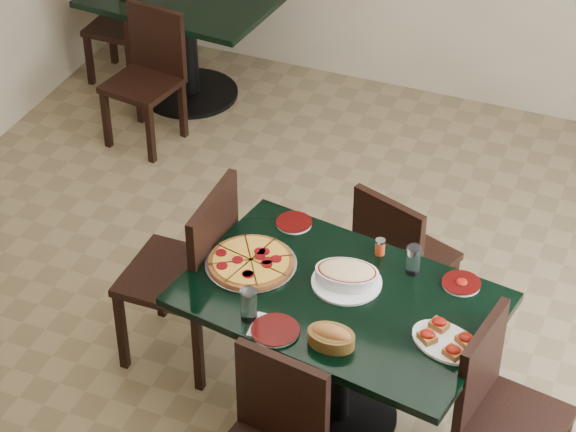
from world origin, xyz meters
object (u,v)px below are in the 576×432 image
at_px(main_table, 339,327).
at_px(pepperoni_pizza, 251,262).
at_px(lasagna_casserole, 347,275).
at_px(back_chair_near, 149,70).
at_px(bruschetta_platter, 446,339).
at_px(chair_right, 499,404).
at_px(chair_left, 192,267).
at_px(back_chair_left, 128,21).
at_px(chair_far, 399,255).
at_px(bread_basket, 331,337).
at_px(back_table, 186,25).

distance_m(main_table, pepperoni_pizza, 0.48).
height_order(pepperoni_pizza, lasagna_casserole, lasagna_casserole).
height_order(back_chair_near, pepperoni_pizza, back_chair_near).
bearing_deg(pepperoni_pizza, bruschetta_platter, -9.81).
xyz_separation_m(chair_right, bruschetta_platter, (-0.25, -0.01, 0.29)).
distance_m(back_chair_near, lasagna_casserole, 2.64).
relative_size(chair_left, back_chair_left, 1.23).
distance_m(main_table, chair_far, 0.71).
bearing_deg(bruschetta_platter, chair_left, -167.39).
distance_m(chair_far, back_chair_near, 2.31).
relative_size(chair_far, back_chair_left, 1.05).
distance_m(pepperoni_pizza, bread_basket, 0.61).
bearing_deg(lasagna_casserole, pepperoni_pizza, 176.49).
bearing_deg(pepperoni_pizza, chair_right, -7.05).
height_order(lasagna_casserole, bread_basket, lasagna_casserole).
bearing_deg(chair_far, lasagna_casserole, 104.24).
xyz_separation_m(chair_left, bread_basket, (0.85, -0.43, 0.22)).
xyz_separation_m(back_chair_near, lasagna_casserole, (1.93, -1.77, 0.32)).
height_order(pepperoni_pizza, bread_basket, bread_basket).
bearing_deg(main_table, bread_basket, -67.94).
height_order(chair_right, bruschetta_platter, chair_right).
height_order(chair_left, back_chair_left, chair_left).
distance_m(main_table, back_chair_near, 2.69).
bearing_deg(back_table, pepperoni_pizza, -52.70).
bearing_deg(back_chair_near, chair_right, -27.45).
xyz_separation_m(chair_left, back_chair_left, (-1.62, 2.31, -0.12)).
bearing_deg(back_chair_near, chair_far, -21.59).
height_order(chair_right, chair_left, chair_left).
height_order(chair_far, pepperoni_pizza, chair_far).
height_order(chair_far, chair_right, chair_right).
xyz_separation_m(chair_left, back_chair_near, (-1.15, 1.72, -0.09)).
relative_size(chair_left, back_chair_near, 1.16).
relative_size(back_chair_near, back_chair_left, 1.06).
distance_m(pepperoni_pizza, bruschetta_platter, 0.95).
distance_m(chair_far, pepperoni_pizza, 0.87).
distance_m(back_table, bread_basket, 3.38).
height_order(back_chair_near, bruschetta_platter, back_chair_near).
bearing_deg(back_chair_left, pepperoni_pizza, 39.52).
xyz_separation_m(chair_far, chair_left, (-0.84, -0.56, 0.09)).
xyz_separation_m(main_table, pepperoni_pizza, (-0.44, 0.05, 0.20)).
xyz_separation_m(main_table, back_chair_near, (-1.93, 1.86, -0.09)).
distance_m(back_chair_left, pepperoni_pizza, 3.12).
bearing_deg(bruschetta_platter, back_chair_near, 164.66).
distance_m(chair_far, chair_right, 1.06).
distance_m(back_chair_near, back_chair_left, 0.75).
distance_m(chair_right, chair_left, 1.56).
distance_m(back_chair_left, lasagna_casserole, 3.38).
height_order(chair_left, back_chair_near, chair_left).
bearing_deg(back_table, back_chair_near, -84.37).
distance_m(chair_left, back_chair_near, 2.07).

